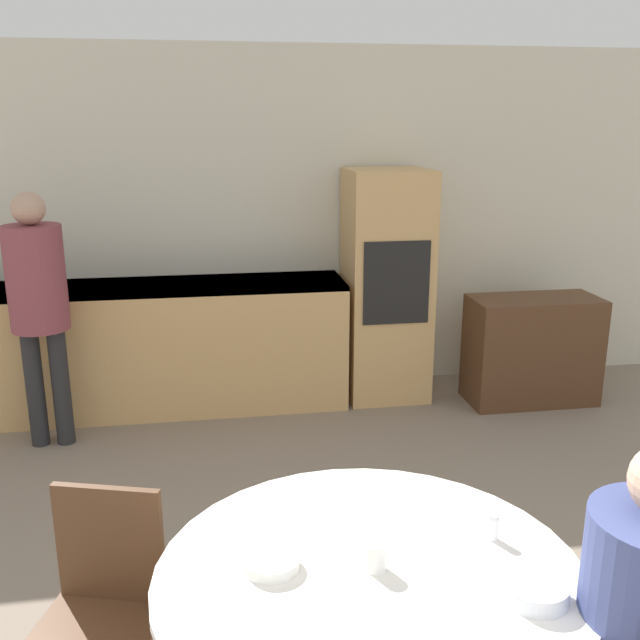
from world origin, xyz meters
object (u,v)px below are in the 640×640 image
oven_unit (386,286)px  cup (376,557)px  dining_table (369,634)px  chair_far_left (102,604)px  sideboard (532,350)px  bowl_near (536,591)px  person_standing (38,294)px  bowl_centre (271,563)px

oven_unit → cup: 3.40m
dining_table → chair_far_left: (-0.84, 0.35, -0.05)m
oven_unit → cup: oven_unit is taller
chair_far_left → cup: (0.86, -0.35, 0.32)m
sideboard → bowl_near: (-1.52, -3.18, 0.40)m
chair_far_left → person_standing: (-0.65, 2.42, 0.52)m
sideboard → bowl_centre: bowl_centre is taller
cup → bowl_near: bearing=-26.6°
sideboard → chair_far_left: bearing=-136.6°
chair_far_left → cup: 0.98m
person_standing → bowl_near: (1.92, -2.97, -0.21)m
sideboard → dining_table: 3.56m
dining_table → bowl_near: bearing=-25.3°
dining_table → person_standing: 3.18m
person_standing → chair_far_left: bearing=-74.9°
oven_unit → sideboard: (1.06, -0.32, -0.46)m
bowl_near → chair_far_left: bearing=156.5°
oven_unit → person_standing: oven_unit is taller
oven_unit → bowl_centre: (-1.17, -3.24, -0.07)m
person_standing → dining_table: bearing=-61.7°
cup → dining_table: bearing=-170.0°
oven_unit → bowl_centre: 3.44m
cup → bowl_centre: cup is taller
oven_unit → dining_table: 3.43m
bowl_near → dining_table: bearing=154.7°
sideboard → bowl_centre: (-2.23, -2.92, 0.39)m
sideboard → cup: 3.57m
dining_table → bowl_near: 0.53m
cup → bowl_near: cup is taller
dining_table → cup: size_ratio=14.66×
chair_far_left → bowl_centre: chair_far_left is taller
bowl_near → bowl_centre: bearing=160.0°
oven_unit → bowl_near: oven_unit is taller
bowl_near → oven_unit: bearing=82.5°
oven_unit → bowl_near: 3.53m
cup → bowl_near: (0.41, -0.20, -0.02)m
chair_far_left → bowl_centre: bearing=-10.7°
sideboard → chair_far_left: chair_far_left is taller
sideboard → cup: cup is taller
sideboard → chair_far_left: (-2.78, -2.63, 0.10)m
chair_far_left → bowl_centre: size_ratio=5.21×
sideboard → chair_far_left: 3.83m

